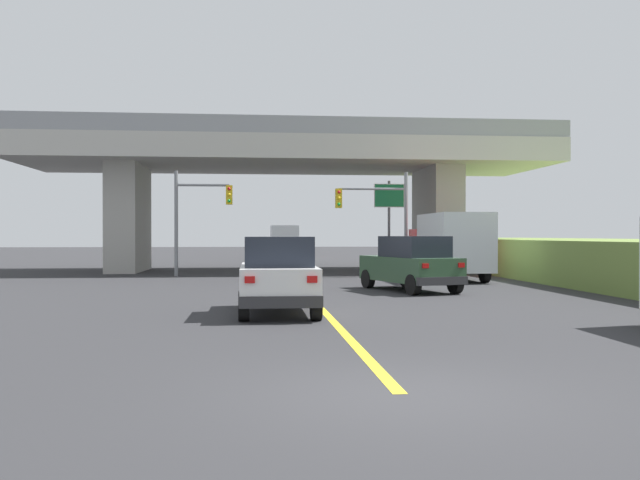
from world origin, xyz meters
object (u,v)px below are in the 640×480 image
at_px(suv_crossing, 411,263).
at_px(traffic_signal_nearside, 381,211).
at_px(highway_sign, 389,205).
at_px(traffic_signal_farside, 196,210).
at_px(semi_truck_distant, 284,241).
at_px(box_truck, 450,245).
at_px(suv_lead, 278,275).

relative_size(suv_crossing, traffic_signal_nearside, 0.95).
xyz_separation_m(suv_crossing, highway_sign, (1.53, 11.78, 2.68)).
bearing_deg(traffic_signal_farside, semi_truck_distant, 78.37).
distance_m(box_truck, semi_truck_distant, 31.26).
height_order(suv_crossing, box_truck, box_truck).
xyz_separation_m(suv_crossing, traffic_signal_nearside, (0.55, 8.98, 2.25)).
distance_m(suv_lead, highway_sign, 19.97).
bearing_deg(suv_lead, highway_sign, 70.32).
distance_m(suv_lead, traffic_signal_farside, 17.17).
distance_m(traffic_signal_farside, highway_sign, 10.35).
bearing_deg(box_truck, traffic_signal_nearside, 133.38).
distance_m(box_truck, traffic_signal_farside, 12.54).
bearing_deg(traffic_signal_farside, suv_lead, -78.17).
height_order(highway_sign, semi_truck_distant, highway_sign).
xyz_separation_m(box_truck, traffic_signal_nearside, (-2.69, 2.85, 1.67)).
distance_m(suv_lead, box_truck, 15.46).
xyz_separation_m(suv_lead, suv_crossing, (5.14, 6.85, 0.00)).
distance_m(box_truck, highway_sign, 6.27).
xyz_separation_m(traffic_signal_nearside, highway_sign, (0.98, 2.80, 0.43)).
bearing_deg(traffic_signal_nearside, traffic_signal_farside, 174.88).
height_order(suv_lead, highway_sign, highway_sign).
xyz_separation_m(suv_lead, box_truck, (8.38, 12.98, 0.58)).
relative_size(suv_lead, box_truck, 0.64).
distance_m(suv_crossing, traffic_signal_nearside, 9.27).
bearing_deg(traffic_signal_farside, traffic_signal_nearside, -5.12).
height_order(traffic_signal_nearside, semi_truck_distant, traffic_signal_nearside).
bearing_deg(semi_truck_distant, traffic_signal_farside, -101.63).
height_order(box_truck, highway_sign, highway_sign).
bearing_deg(semi_truck_distant, traffic_signal_nearside, -82.55).
xyz_separation_m(highway_sign, semi_truck_distant, (-4.61, 24.96, -2.15)).
height_order(box_truck, semi_truck_distant, box_truck).
relative_size(box_truck, highway_sign, 1.35).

